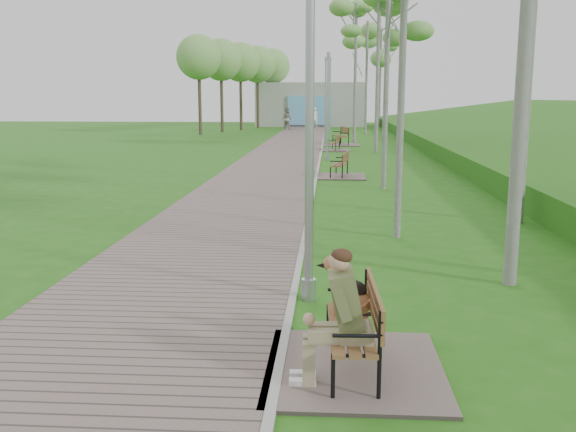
% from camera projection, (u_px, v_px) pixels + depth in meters
% --- Properties ---
extents(ground, '(120.00, 120.00, 0.00)m').
position_uv_depth(ground, '(300.00, 263.00, 10.68)').
color(ground, '#1F5E12').
rests_on(ground, ground).
extents(walkway, '(3.50, 67.00, 0.04)m').
position_uv_depth(walkway, '(286.00, 152.00, 31.88)').
color(walkway, '#70615B').
rests_on(walkway, ground).
extents(kerb, '(0.10, 67.00, 0.05)m').
position_uv_depth(kerb, '(321.00, 152.00, 31.76)').
color(kerb, '#999993').
rests_on(kerb, ground).
extents(building_north, '(10.00, 5.20, 4.00)m').
position_uv_depth(building_north, '(311.00, 104.00, 60.41)').
color(building_north, '#9E9E99').
rests_on(building_north, ground).
extents(bench_main, '(1.78, 1.98, 1.55)m').
position_uv_depth(bench_main, '(346.00, 331.00, 6.38)').
color(bench_main, '#70615B').
rests_on(bench_main, ground).
extents(bench_second, '(1.72, 1.91, 1.05)m').
position_uv_depth(bench_second, '(339.00, 171.00, 22.07)').
color(bench_second, '#70615B').
rests_on(bench_second, ground).
extents(bench_third, '(1.54, 1.71, 0.95)m').
position_uv_depth(bench_third, '(334.00, 147.00, 32.84)').
color(bench_third, '#70615B').
rests_on(bench_third, ground).
extents(bench_far, '(2.06, 2.29, 1.26)m').
position_uv_depth(bench_far, '(341.00, 141.00, 36.54)').
color(bench_far, '#70615B').
rests_on(bench_far, ground).
extents(lamp_post_near, '(0.20, 0.20, 5.14)m').
position_uv_depth(lamp_post_near, '(310.00, 122.00, 8.30)').
color(lamp_post_near, '#94979C').
rests_on(lamp_post_near, ground).
extents(lamp_post_second, '(0.18, 0.18, 4.56)m').
position_uv_depth(lamp_post_second, '(328.00, 111.00, 27.29)').
color(lamp_post_second, '#94979C').
rests_on(lamp_post_second, ground).
extents(lamp_post_third, '(0.20, 0.20, 5.09)m').
position_uv_depth(lamp_post_third, '(326.00, 102.00, 39.33)').
color(lamp_post_third, '#94979C').
rests_on(lamp_post_third, ground).
extents(lamp_post_far, '(0.22, 0.22, 5.81)m').
position_uv_depth(lamp_post_far, '(330.00, 97.00, 51.57)').
color(lamp_post_far, '#94979C').
rests_on(lamp_post_far, ground).
extents(pedestrian_near, '(0.75, 0.58, 1.81)m').
position_uv_depth(pedestrian_near, '(314.00, 118.00, 56.21)').
color(pedestrian_near, white).
rests_on(pedestrian_near, ground).
extents(pedestrian_far, '(1.10, 0.98, 1.86)m').
position_uv_depth(pedestrian_far, '(287.00, 119.00, 52.70)').
color(pedestrian_far, gray).
rests_on(pedestrian_far, ground).
extents(birch_mid_c, '(2.67, 2.67, 8.37)m').
position_uv_depth(birch_mid_c, '(379.00, 15.00, 30.49)').
color(birch_mid_c, silver).
rests_on(birch_mid_c, ground).
extents(birch_far_a, '(2.60, 2.60, 9.05)m').
position_uv_depth(birch_far_a, '(402.00, 4.00, 30.66)').
color(birch_far_a, silver).
rests_on(birch_far_a, ground).
extents(birch_far_b, '(2.23, 2.23, 8.26)m').
position_uv_depth(birch_far_b, '(356.00, 30.00, 36.51)').
color(birch_far_b, silver).
rests_on(birch_far_b, ground).
extents(birch_distant_a, '(2.41, 2.41, 8.36)m').
position_uv_depth(birch_distant_a, '(367.00, 42.00, 45.79)').
color(birch_distant_a, silver).
rests_on(birch_distant_a, ground).
extents(birch_distant_b, '(2.89, 2.89, 9.16)m').
position_uv_depth(birch_distant_b, '(381.00, 46.00, 57.55)').
color(birch_distant_b, silver).
rests_on(birch_distant_b, ground).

